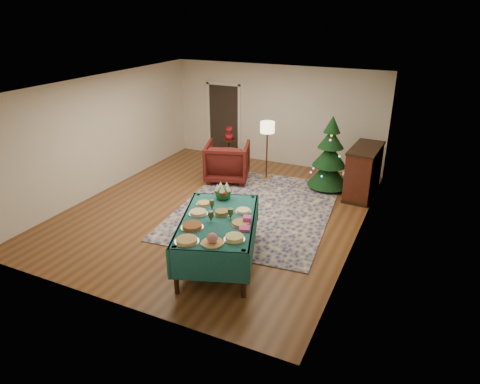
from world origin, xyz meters
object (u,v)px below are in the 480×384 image
at_px(gift_box, 247,219).
at_px(armchair, 227,160).
at_px(side_table, 229,152).
at_px(buffet_table, 218,228).
at_px(potted_plant, 229,136).
at_px(christmas_tree, 330,157).
at_px(piano, 363,172).
at_px(floor_lamp, 267,131).

xyz_separation_m(gift_box, armchair, (-2.08, 3.41, -0.34)).
bearing_deg(armchair, side_table, -83.96).
xyz_separation_m(buffet_table, gift_box, (0.49, 0.09, 0.22)).
relative_size(side_table, potted_plant, 1.89).
bearing_deg(armchair, gift_box, 103.09).
xyz_separation_m(armchair, potted_plant, (-0.51, 1.13, 0.27)).
bearing_deg(buffet_table, side_table, 114.36).
xyz_separation_m(christmas_tree, piano, (0.83, -0.08, -0.23)).
xyz_separation_m(buffet_table, floor_lamp, (-0.73, 4.04, 0.60)).
height_order(floor_lamp, piano, floor_lamp).
height_order(side_table, potted_plant, potted_plant).
relative_size(buffet_table, side_table, 3.44).
bearing_deg(floor_lamp, side_table, 156.47).
height_order(armchair, potted_plant, armchair).
bearing_deg(side_table, piano, -9.90).
xyz_separation_m(side_table, piano, (3.80, -0.66, 0.24)).
height_order(potted_plant, piano, piano).
xyz_separation_m(buffet_table, armchair, (-1.59, 3.50, -0.12)).
relative_size(armchair, side_table, 1.54).
distance_m(potted_plant, piano, 3.86).
distance_m(gift_box, armchair, 4.01).
height_order(buffet_table, piano, piano).
relative_size(christmas_tree, piano, 1.30).
bearing_deg(piano, armchair, -171.88).
bearing_deg(christmas_tree, floor_lamp, -179.69).
distance_m(floor_lamp, piano, 2.53).
bearing_deg(floor_lamp, christmas_tree, 0.31).
bearing_deg(piano, buffet_table, -113.21).
bearing_deg(potted_plant, gift_box, -60.29).
bearing_deg(piano, side_table, 170.10).
height_order(buffet_table, side_table, buffet_table).
height_order(gift_box, armchair, armchair).
height_order(side_table, christmas_tree, christmas_tree).
relative_size(armchair, floor_lamp, 0.73).
distance_m(buffet_table, potted_plant, 5.09).
distance_m(floor_lamp, christmas_tree, 1.67).
bearing_deg(armchair, piano, 169.83).
distance_m(armchair, piano, 3.32).
height_order(armchair, side_table, armchair).
distance_m(armchair, side_table, 1.26).
height_order(christmas_tree, piano, christmas_tree).
height_order(side_table, piano, piano).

